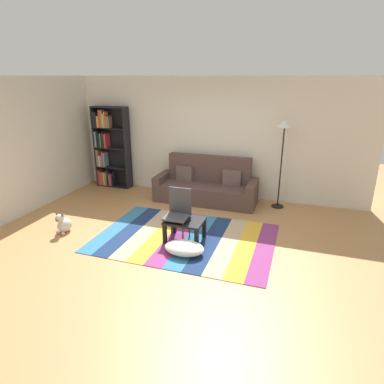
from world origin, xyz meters
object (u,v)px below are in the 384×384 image
object	(u,v)px
coffee_table	(185,224)
pouf	(184,248)
couch	(206,187)
folding_chair	(178,210)
bookshelf	(108,148)
dog	(64,224)
tv_remote	(188,221)
standing_lamp	(284,135)

from	to	relation	value
coffee_table	pouf	bearing A→B (deg)	-71.65
couch	folding_chair	size ratio (longest dim) A/B	2.51
bookshelf	pouf	world-z (taller)	bookshelf
bookshelf	folding_chair	size ratio (longest dim) A/B	2.22
coffee_table	dog	bearing A→B (deg)	-169.90
pouf	tv_remote	bearing A→B (deg)	101.36
couch	standing_lamp	size ratio (longest dim) A/B	1.22
coffee_table	pouf	world-z (taller)	coffee_table
couch	folding_chair	xyz separation A→B (m)	(0.06, -1.94, 0.20)
pouf	tv_remote	xyz separation A→B (m)	(-0.08, 0.39, 0.29)
standing_lamp	folding_chair	distance (m)	2.76
coffee_table	standing_lamp	size ratio (longest dim) A/B	0.34
couch	coffee_table	size ratio (longest dim) A/B	3.53
bookshelf	coffee_table	distance (m)	3.71
pouf	couch	bearing A→B (deg)	98.04
couch	tv_remote	bearing A→B (deg)	-82.59
standing_lamp	bookshelf	bearing A→B (deg)	177.98
bookshelf	standing_lamp	distance (m)	4.27
dog	standing_lamp	size ratio (longest dim) A/B	0.21
pouf	coffee_table	bearing A→B (deg)	108.35
dog	standing_lamp	distance (m)	4.59
pouf	dog	world-z (taller)	dog
bookshelf	dog	world-z (taller)	bookshelf
couch	tv_remote	xyz separation A→B (m)	(0.27, -2.05, 0.06)
bookshelf	pouf	bearing A→B (deg)	-42.17
coffee_table	standing_lamp	world-z (taller)	standing_lamp
dog	folding_chair	world-z (taller)	folding_chair
tv_remote	coffee_table	bearing A→B (deg)	157.54
standing_lamp	folding_chair	world-z (taller)	standing_lamp
couch	standing_lamp	bearing A→B (deg)	4.79
standing_lamp	dog	bearing A→B (deg)	-144.87
coffee_table	tv_remote	size ratio (longest dim) A/B	4.27
tv_remote	bookshelf	bearing A→B (deg)	158.95
folding_chair	coffee_table	bearing A→B (deg)	28.66
tv_remote	folding_chair	xyz separation A→B (m)	(-0.20, 0.11, 0.14)
standing_lamp	folding_chair	xyz separation A→B (m)	(-1.51, -2.07, -1.02)
couch	pouf	world-z (taller)	couch
couch	bookshelf	world-z (taller)	bookshelf
dog	tv_remote	xyz separation A→B (m)	(2.26, 0.33, 0.24)
dog	pouf	bearing A→B (deg)	-1.31
coffee_table	folding_chair	distance (m)	0.26
pouf	tv_remote	distance (m)	0.49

